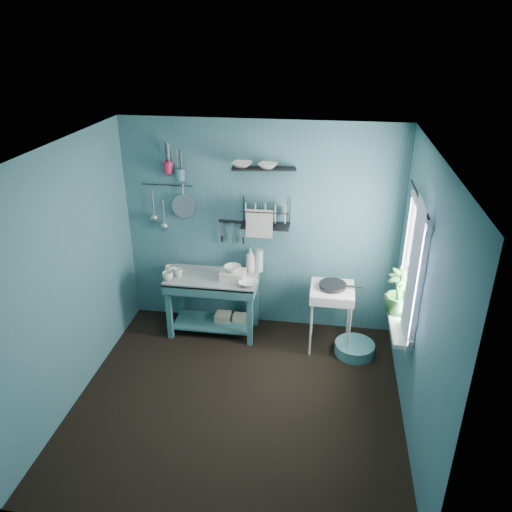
# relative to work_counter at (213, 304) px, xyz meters

# --- Properties ---
(floor) EXTENTS (3.20, 3.20, 0.00)m
(floor) POSITION_rel_work_counter_xyz_m (0.52, -1.17, -0.37)
(floor) COLOR black
(floor) RESTS_ON ground
(ceiling) EXTENTS (3.20, 3.20, 0.00)m
(ceiling) POSITION_rel_work_counter_xyz_m (0.52, -1.17, 2.13)
(ceiling) COLOR silver
(ceiling) RESTS_ON ground
(wall_back) EXTENTS (3.20, 0.00, 3.20)m
(wall_back) POSITION_rel_work_counter_xyz_m (0.52, 0.33, 0.88)
(wall_back) COLOR #376772
(wall_back) RESTS_ON ground
(wall_front) EXTENTS (3.20, 0.00, 3.20)m
(wall_front) POSITION_rel_work_counter_xyz_m (0.52, -2.67, 0.88)
(wall_front) COLOR #376772
(wall_front) RESTS_ON ground
(wall_left) EXTENTS (0.00, 3.00, 3.00)m
(wall_left) POSITION_rel_work_counter_xyz_m (-1.08, -1.17, 0.88)
(wall_left) COLOR #376772
(wall_left) RESTS_ON ground
(wall_right) EXTENTS (0.00, 3.00, 3.00)m
(wall_right) POSITION_rel_work_counter_xyz_m (2.12, -1.17, 0.88)
(wall_right) COLOR #376772
(wall_right) RESTS_ON ground
(work_counter) EXTENTS (1.07, 0.56, 0.75)m
(work_counter) POSITION_rel_work_counter_xyz_m (0.00, 0.00, 0.00)
(work_counter) COLOR #34696D
(work_counter) RESTS_ON floor
(mug_left) EXTENTS (0.12, 0.12, 0.10)m
(mug_left) POSITION_rel_work_counter_xyz_m (-0.48, -0.16, 0.42)
(mug_left) COLOR white
(mug_left) RESTS_ON work_counter
(mug_mid) EXTENTS (0.14, 0.14, 0.09)m
(mug_mid) POSITION_rel_work_counter_xyz_m (-0.38, -0.06, 0.42)
(mug_mid) COLOR white
(mug_mid) RESTS_ON work_counter
(mug_right) EXTENTS (0.17, 0.17, 0.10)m
(mug_right) POSITION_rel_work_counter_xyz_m (-0.50, 0.00, 0.42)
(mug_right) COLOR white
(mug_right) RESTS_ON work_counter
(wash_tub) EXTENTS (0.28, 0.22, 0.10)m
(wash_tub) POSITION_rel_work_counter_xyz_m (0.25, -0.02, 0.42)
(wash_tub) COLOR silver
(wash_tub) RESTS_ON work_counter
(tub_bowl) EXTENTS (0.20, 0.19, 0.06)m
(tub_bowl) POSITION_rel_work_counter_xyz_m (0.25, -0.02, 0.51)
(tub_bowl) COLOR white
(tub_bowl) RESTS_ON wash_tub
(soap_bottle) EXTENTS (0.12, 0.12, 0.30)m
(soap_bottle) POSITION_rel_work_counter_xyz_m (0.42, 0.20, 0.52)
(soap_bottle) COLOR silver
(soap_bottle) RESTS_ON work_counter
(water_bottle) EXTENTS (0.09, 0.09, 0.28)m
(water_bottle) POSITION_rel_work_counter_xyz_m (0.52, 0.22, 0.51)
(water_bottle) COLOR silver
(water_bottle) RESTS_ON work_counter
(counter_bowl) EXTENTS (0.22, 0.22, 0.05)m
(counter_bowl) POSITION_rel_work_counter_xyz_m (0.45, -0.15, 0.40)
(counter_bowl) COLOR white
(counter_bowl) RESTS_ON work_counter
(hotplate_stand) EXTENTS (0.56, 0.56, 0.77)m
(hotplate_stand) POSITION_rel_work_counter_xyz_m (1.39, -0.11, 0.01)
(hotplate_stand) COLOR white
(hotplate_stand) RESTS_ON floor
(frying_pan) EXTENTS (0.30, 0.30, 0.03)m
(frying_pan) POSITION_rel_work_counter_xyz_m (1.39, -0.11, 0.43)
(frying_pan) COLOR black
(frying_pan) RESTS_ON hotplate_stand
(knife_strip) EXTENTS (0.32, 0.04, 0.03)m
(knife_strip) POSITION_rel_work_counter_xyz_m (0.19, 0.30, 0.95)
(knife_strip) COLOR black
(knife_strip) RESTS_ON wall_back
(dish_rack) EXTENTS (0.56, 0.28, 0.32)m
(dish_rack) POSITION_rel_work_counter_xyz_m (0.59, 0.20, 1.11)
(dish_rack) COLOR black
(dish_rack) RESTS_ON wall_back
(upper_shelf) EXTENTS (0.72, 0.29, 0.02)m
(upper_shelf) POSITION_rel_work_counter_xyz_m (0.57, 0.23, 1.62)
(upper_shelf) COLOR black
(upper_shelf) RESTS_ON wall_back
(shelf_bowl_left) EXTENTS (0.25, 0.25, 0.05)m
(shelf_bowl_left) POSITION_rel_work_counter_xyz_m (0.33, 0.23, 1.63)
(shelf_bowl_left) COLOR white
(shelf_bowl_left) RESTS_ON upper_shelf
(shelf_bowl_right) EXTENTS (0.24, 0.24, 0.05)m
(shelf_bowl_right) POSITION_rel_work_counter_xyz_m (0.61, 0.23, 1.70)
(shelf_bowl_right) COLOR white
(shelf_bowl_right) RESTS_ON upper_shelf
(utensil_cup_magenta) EXTENTS (0.11, 0.11, 0.13)m
(utensil_cup_magenta) POSITION_rel_work_counter_xyz_m (-0.52, 0.25, 1.58)
(utensil_cup_magenta) COLOR #AC1F44
(utensil_cup_magenta) RESTS_ON wall_back
(utensil_cup_teal) EXTENTS (0.11, 0.11, 0.13)m
(utensil_cup_teal) POSITION_rel_work_counter_xyz_m (-0.38, 0.25, 1.50)
(utensil_cup_teal) COLOR #3A6D79
(utensil_cup_teal) RESTS_ON wall_back
(colander) EXTENTS (0.28, 0.03, 0.28)m
(colander) POSITION_rel_work_counter_xyz_m (-0.37, 0.28, 1.12)
(colander) COLOR #AFB2B8
(colander) RESTS_ON wall_back
(ladle_outer) EXTENTS (0.01, 0.01, 0.30)m
(ladle_outer) POSITION_rel_work_counter_xyz_m (-0.74, 0.29, 1.13)
(ladle_outer) COLOR #AFB2B8
(ladle_outer) RESTS_ON wall_back
(ladle_inner) EXTENTS (0.01, 0.01, 0.30)m
(ladle_inner) POSITION_rel_work_counter_xyz_m (-0.62, 0.29, 1.03)
(ladle_inner) COLOR #AFB2B8
(ladle_inner) RESTS_ON wall_back
(hook_rail) EXTENTS (0.60, 0.01, 0.01)m
(hook_rail) POSITION_rel_work_counter_xyz_m (-0.56, 0.30, 1.36)
(hook_rail) COLOR black
(hook_rail) RESTS_ON wall_back
(window_glass) EXTENTS (0.00, 1.10, 1.10)m
(window_glass) POSITION_rel_work_counter_xyz_m (2.10, -0.72, 1.03)
(window_glass) COLOR white
(window_glass) RESTS_ON wall_right
(windowsill) EXTENTS (0.16, 0.95, 0.04)m
(windowsill) POSITION_rel_work_counter_xyz_m (2.02, -0.72, 0.44)
(windowsill) COLOR white
(windowsill) RESTS_ON wall_right
(curtain) EXTENTS (0.00, 1.35, 1.35)m
(curtain) POSITION_rel_work_counter_xyz_m (2.04, -1.02, 1.08)
(curtain) COLOR white
(curtain) RESTS_ON wall_right
(curtain_rod) EXTENTS (0.02, 1.05, 0.02)m
(curtain_rod) POSITION_rel_work_counter_xyz_m (2.06, -0.72, 1.68)
(curtain_rod) COLOR black
(curtain_rod) RESTS_ON wall_right
(potted_plant) EXTENTS (0.27, 0.27, 0.47)m
(potted_plant) POSITION_rel_work_counter_xyz_m (2.01, -0.63, 0.69)
(potted_plant) COLOR #286327
(potted_plant) RESTS_ON windowsill
(storage_tin_large) EXTENTS (0.18, 0.18, 0.22)m
(storage_tin_large) POSITION_rel_work_counter_xyz_m (0.10, 0.05, -0.26)
(storage_tin_large) COLOR tan
(storage_tin_large) RESTS_ON floor
(storage_tin_small) EXTENTS (0.15, 0.15, 0.20)m
(storage_tin_small) POSITION_rel_work_counter_xyz_m (0.30, 0.08, -0.27)
(storage_tin_small) COLOR tan
(storage_tin_small) RESTS_ON floor
(floor_basin) EXTENTS (0.45, 0.45, 0.13)m
(floor_basin) POSITION_rel_work_counter_xyz_m (1.68, -0.21, -0.31)
(floor_basin) COLOR teal
(floor_basin) RESTS_ON floor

